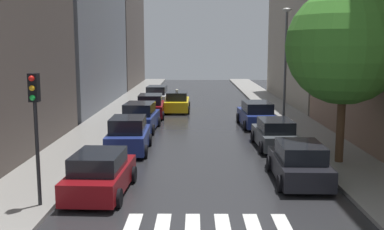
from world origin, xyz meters
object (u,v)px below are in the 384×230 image
(parked_car_right_third, at_px, (257,115))
(taxi_midroad, at_px, (177,102))
(parked_car_right_nearest, at_px, (299,163))
(parked_car_left_third, at_px, (140,118))
(parked_car_right_second, at_px, (275,134))
(street_tree_right, at_px, (345,46))
(parked_car_left_second, at_px, (129,136))
(parked_car_left_nearest, at_px, (100,174))
(lamp_post_right, at_px, (286,59))
(traffic_light_left_corner, at_px, (35,110))
(parked_car_left_fourth, at_px, (151,107))
(parked_car_left_fifth, at_px, (157,96))

(parked_car_right_third, xyz_separation_m, taxi_midroad, (-5.54, 6.76, -0.01))
(parked_car_right_nearest, distance_m, parked_car_right_third, 12.31)
(parked_car_left_third, relative_size, parked_car_right_second, 1.05)
(parked_car_right_second, distance_m, street_tree_right, 6.11)
(parked_car_right_nearest, xyz_separation_m, taxi_midroad, (-5.54, 19.07, 0.02))
(parked_car_left_third, relative_size, parked_car_right_third, 0.94)
(street_tree_right, bearing_deg, parked_car_right_nearest, -133.16)
(taxi_midroad, xyz_separation_m, street_tree_right, (7.93, -16.53, 4.51))
(parked_car_left_second, relative_size, parked_car_right_nearest, 0.94)
(parked_car_right_nearest, bearing_deg, parked_car_left_nearest, 103.15)
(parked_car_right_third, xyz_separation_m, street_tree_right, (2.39, -9.77, 4.50))
(lamp_post_right, bearing_deg, traffic_light_left_corner, -125.14)
(parked_car_left_fourth, bearing_deg, parked_car_left_second, 177.99)
(parked_car_right_second, xyz_separation_m, taxi_midroad, (-5.63, 13.16, 0.04))
(parked_car_right_second, distance_m, taxi_midroad, 14.31)
(traffic_light_left_corner, bearing_deg, taxi_midroad, 80.75)
(parked_car_left_third, height_order, lamp_post_right, lamp_post_right)
(parked_car_left_fourth, bearing_deg, parked_car_left_fifth, -1.44)
(parked_car_left_fifth, distance_m, street_tree_right, 22.97)
(parked_car_right_nearest, distance_m, lamp_post_right, 13.16)
(parked_car_left_third, distance_m, parked_car_right_nearest, 13.12)
(parked_car_left_nearest, relative_size, traffic_light_left_corner, 0.99)
(parked_car_left_second, relative_size, lamp_post_right, 0.54)
(lamp_post_right, bearing_deg, street_tree_right, -86.86)
(parked_car_left_second, distance_m, parked_car_right_third, 10.45)
(parked_car_right_third, distance_m, taxi_midroad, 8.74)
(parked_car_left_fifth, relative_size, lamp_post_right, 0.59)
(parked_car_right_second, bearing_deg, parked_car_left_second, 95.69)
(parked_car_left_fourth, distance_m, parked_car_left_fifth, 6.67)
(parked_car_right_third, relative_size, street_tree_right, 0.62)
(parked_car_left_fifth, distance_m, lamp_post_right, 14.37)
(parked_car_left_second, xyz_separation_m, traffic_light_left_corner, (-1.73, -8.10, 2.46))
(parked_car_right_third, bearing_deg, parked_car_left_third, 98.97)
(taxi_midroad, bearing_deg, parked_car_left_fifth, 27.53)
(parked_car_left_nearest, distance_m, traffic_light_left_corner, 3.42)
(traffic_light_left_corner, relative_size, lamp_post_right, 0.57)
(parked_car_right_second, relative_size, street_tree_right, 0.55)
(parked_car_right_second, bearing_deg, parked_car_left_fifth, 22.53)
(parked_car_left_third, relative_size, parked_car_left_fourth, 1.03)
(parked_car_left_fourth, height_order, taxi_midroad, taxi_midroad)
(taxi_midroad, bearing_deg, traffic_light_left_corner, 171.04)
(parked_car_left_third, distance_m, parked_car_right_third, 7.70)
(parked_car_right_third, bearing_deg, parked_car_right_second, 177.97)
(parked_car_left_fifth, bearing_deg, traffic_light_left_corner, 178.36)
(parked_car_left_second, relative_size, traffic_light_left_corner, 0.94)
(parked_car_left_second, bearing_deg, parked_car_right_nearest, -124.89)
(parked_car_right_second, bearing_deg, parked_car_left_nearest, 133.08)
(street_tree_right, height_order, lamp_post_right, street_tree_right)
(parked_car_right_nearest, bearing_deg, lamp_post_right, -7.09)
(parked_car_right_nearest, xyz_separation_m, parked_car_right_second, (0.09, 5.91, -0.02))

